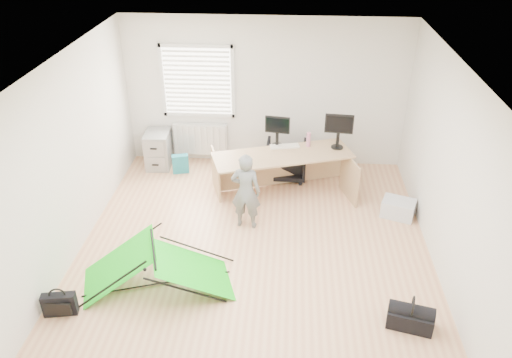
# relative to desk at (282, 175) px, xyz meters

# --- Properties ---
(ground) EXTENTS (5.50, 5.50, 0.00)m
(ground) POSITION_rel_desk_xyz_m (-0.35, -1.54, -0.38)
(ground) COLOR tan
(ground) RESTS_ON ground
(back_wall) EXTENTS (5.00, 0.02, 2.70)m
(back_wall) POSITION_rel_desk_xyz_m (-0.35, 1.21, 0.97)
(back_wall) COLOR silver
(back_wall) RESTS_ON ground
(window) EXTENTS (1.20, 0.06, 1.20)m
(window) POSITION_rel_desk_xyz_m (-1.55, 1.17, 1.17)
(window) COLOR silver
(window) RESTS_ON back_wall
(radiator) EXTENTS (1.00, 0.12, 0.60)m
(radiator) POSITION_rel_desk_xyz_m (-1.55, 1.13, 0.07)
(radiator) COLOR silver
(radiator) RESTS_ON back_wall
(desk) EXTENTS (2.36, 1.37, 0.77)m
(desk) POSITION_rel_desk_xyz_m (0.00, 0.00, 0.00)
(desk) COLOR tan
(desk) RESTS_ON ground
(filing_cabinet) EXTENTS (0.47, 0.60, 0.67)m
(filing_cabinet) POSITION_rel_desk_xyz_m (-2.30, 0.87, -0.05)
(filing_cabinet) COLOR gray
(filing_cabinet) RESTS_ON ground
(monitor_left) EXTENTS (0.42, 0.15, 0.39)m
(monitor_left) POSITION_rel_desk_xyz_m (-0.10, 0.31, 0.58)
(monitor_left) COLOR black
(monitor_left) RESTS_ON desk
(monitor_right) EXTENTS (0.47, 0.14, 0.44)m
(monitor_right) POSITION_rel_desk_xyz_m (0.89, 0.31, 0.60)
(monitor_right) COLOR black
(monitor_right) RESTS_ON desk
(keyboard) EXTENTS (0.51, 0.26, 0.02)m
(keyboard) POSITION_rel_desk_xyz_m (0.03, 0.27, 0.39)
(keyboard) COLOR beige
(keyboard) RESTS_ON desk
(thermos) EXTENTS (0.08, 0.08, 0.25)m
(thermos) POSITION_rel_desk_xyz_m (0.42, 0.32, 0.51)
(thermos) COLOR #BC6985
(thermos) RESTS_ON desk
(office_chair) EXTENTS (0.72, 0.74, 0.65)m
(office_chair) POSITION_rel_desk_xyz_m (0.06, 0.63, -0.06)
(office_chair) COLOR black
(office_chair) RESTS_ON ground
(person) EXTENTS (0.47, 0.34, 1.22)m
(person) POSITION_rel_desk_xyz_m (-0.52, -0.93, 0.23)
(person) COLOR slate
(person) RESTS_ON ground
(kite) EXTENTS (2.08, 1.40, 0.59)m
(kite) POSITION_rel_desk_xyz_m (-1.56, -2.35, -0.09)
(kite) COLOR #14D316
(kite) RESTS_ON ground
(storage_crate) EXTENTS (0.59, 0.50, 0.28)m
(storage_crate) POSITION_rel_desk_xyz_m (1.85, -0.50, -0.24)
(storage_crate) COLOR silver
(storage_crate) RESTS_ON ground
(tote_bag) EXTENTS (0.32, 0.20, 0.35)m
(tote_bag) POSITION_rel_desk_xyz_m (-1.85, 0.64, -0.21)
(tote_bag) COLOR #1E7684
(tote_bag) RESTS_ON ground
(laptop_bag) EXTENTS (0.42, 0.19, 0.30)m
(laptop_bag) POSITION_rel_desk_xyz_m (-2.60, -2.94, -0.23)
(laptop_bag) COLOR black
(laptop_bag) RESTS_ON ground
(white_box) EXTENTS (0.11, 0.11, 0.10)m
(white_box) POSITION_rel_desk_xyz_m (-1.59, -1.68, -0.33)
(white_box) COLOR silver
(white_box) RESTS_ON ground
(duffel_bag) EXTENTS (0.57, 0.39, 0.23)m
(duffel_bag) POSITION_rel_desk_xyz_m (1.58, -2.84, -0.27)
(duffel_bag) COLOR black
(duffel_bag) RESTS_ON ground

